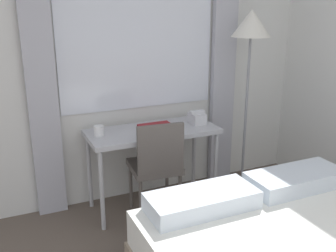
{
  "coord_description": "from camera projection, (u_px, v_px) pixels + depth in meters",
  "views": [
    {
      "loc": [
        -1.03,
        0.03,
        1.77
      ],
      "look_at": [
        0.13,
        2.6,
        0.87
      ],
      "focal_mm": 42.0,
      "sensor_mm": 36.0,
      "label": 1
    }
  ],
  "objects": [
    {
      "name": "wall_back_with_window",
      "position": [
        122.0,
        52.0,
        3.41
      ],
      "size": [
        4.63,
        0.13,
        2.7
      ],
      "color": "silver",
      "rests_on": "ground_plane"
    },
    {
      "name": "desk",
      "position": [
        152.0,
        137.0,
        3.39
      ],
      "size": [
        1.12,
        0.5,
        0.72
      ],
      "color": "#B2B2B7",
      "rests_on": "ground_plane"
    },
    {
      "name": "desk_chair",
      "position": [
        157.0,
        163.0,
        3.24
      ],
      "size": [
        0.44,
        0.44,
        0.86
      ],
      "rotation": [
        0.0,
        0.0,
        -0.09
      ],
      "color": "#59514C",
      "rests_on": "ground_plane"
    },
    {
      "name": "standing_lamp",
      "position": [
        250.0,
        39.0,
        3.46
      ],
      "size": [
        0.35,
        0.35,
        1.71
      ],
      "color": "#4C4C51",
      "rests_on": "ground_plane"
    },
    {
      "name": "telephone",
      "position": [
        197.0,
        118.0,
        3.51
      ],
      "size": [
        0.13,
        0.16,
        0.12
      ],
      "color": "silver",
      "rests_on": "desk"
    },
    {
      "name": "book",
      "position": [
        155.0,
        126.0,
        3.42
      ],
      "size": [
        0.29,
        0.16,
        0.02
      ],
      "rotation": [
        0.0,
        0.0,
        0.0
      ],
      "color": "maroon",
      "rests_on": "desk"
    },
    {
      "name": "mug",
      "position": [
        99.0,
        131.0,
        3.2
      ],
      "size": [
        0.08,
        0.08,
        0.08
      ],
      "color": "white",
      "rests_on": "desk"
    }
  ]
}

